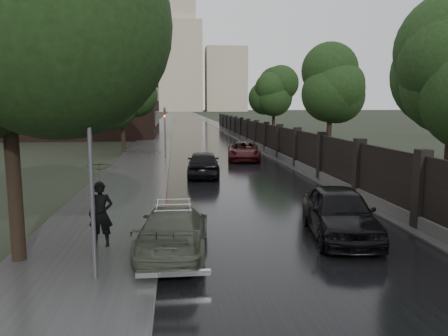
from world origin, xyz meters
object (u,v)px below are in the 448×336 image
Objects in this scene: volga_sedan at (174,229)px; hatchback_left at (203,164)px; tree_left_far at (122,92)px; tree_right_b at (330,94)px; traffic_light at (165,129)px; pedestrian_umbrella at (99,179)px; car_right_far at (244,151)px; car_right_near at (340,212)px; tree_left_near at (2,10)px; lamp_post at (91,171)px; tree_right_c at (274,98)px.

volga_sedan is 1.00× the size of hatchback_left.
tree_right_b is at bearing -27.30° from tree_left_far.
traffic_light is 21.12m from pedestrian_umbrella.
volga_sedan is 0.90× the size of car_right_far.
tree_right_b is 18.95m from car_right_near.
tree_left_near reaches higher than car_right_near.
volga_sedan is at bearing -80.54° from tree_left_far.
lamp_post is 1.12× the size of hatchback_left.
tree_right_b is 18.00m from tree_right_c.
car_right_far is (-5.89, 2.06, -4.24)m from tree_right_b.
traffic_light is (-11.80, 2.99, -2.55)m from tree_right_b.
car_right_near is at bearing 9.09° from tree_left_near.
pedestrian_umbrella is (-7.25, -20.14, 1.38)m from car_right_far.
tree_left_near is 2.00× the size of hatchback_left.
tree_left_far is 1.61× the size of volga_sedan.
tree_left_far is 1.05× the size of tree_right_b.
pedestrian_umbrella is (-3.73, -12.85, 1.31)m from hatchback_left.
tree_right_b is at bearing -14.24° from traffic_light.
car_right_far is (7.01, 22.56, -1.96)m from lamp_post.
lamp_post is 1.11× the size of volga_sedan.
lamp_post is 23.71m from car_right_far.
volga_sedan is at bearing -106.96° from tree_right_c.
tree_right_b is 1.75× the size of traffic_light.
tree_right_c reaches higher than car_right_near.
hatchback_left is (-9.41, -23.23, -4.17)m from tree_right_c.
hatchback_left is (5.69, 13.77, -5.64)m from tree_left_near.
tree_left_near is 2.00× the size of volga_sedan.
tree_left_near is 3.15× the size of pedestrian_umbrella.
car_right_near is (-5.90, -17.53, -4.15)m from tree_right_b.
tree_right_c reaches higher than volga_sedan.
tree_left_far is at bearing 90.85° from tree_left_near.
car_right_far is at bearing -112.37° from hatchback_left.
hatchback_left is at bearing 67.56° from tree_left_near.
tree_right_c is 36.25m from car_right_near.
tree_left_near is 1.79× the size of lamp_post.
car_right_near is at bearing -69.39° from tree_left_far.
pedestrian_umbrella is (-13.14, -36.08, -2.86)m from tree_right_c.
pedestrian_umbrella is at bearing -126.01° from tree_right_b.
tree_right_c is at bearing 51.82° from traffic_light.
tree_right_c is 38.51m from pedestrian_umbrella.
tree_right_c reaches higher than hatchback_left.
hatchback_left is 8.09m from car_right_far.
traffic_light is 21.41m from car_right_near.
tree_right_b is 1.00× the size of tree_right_c.
car_right_near is at bearing -108.60° from tree_right_b.
tree_left_near is at bearing -163.04° from car_right_near.
tree_left_far is at bearing 155.08° from car_right_far.
tree_left_near is 27.03m from tree_left_far.
car_right_near is at bearing 23.00° from lamp_post.
lamp_post reaches higher than pedestrian_umbrella.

